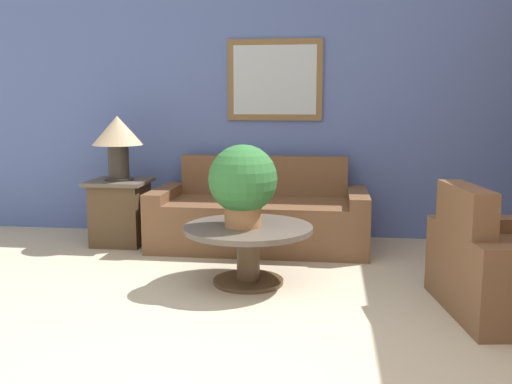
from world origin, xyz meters
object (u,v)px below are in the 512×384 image
Objects in this scene: coffee_table at (248,242)px; potted_plant_on_table at (243,182)px; couch_main at (260,217)px; side_table at (120,211)px; table_lamp at (118,136)px.

potted_plant_on_table is (-0.04, -0.03, 0.45)m from coffee_table.
coffee_table is at bearing -87.26° from couch_main.
coffee_table is at bearing 35.52° from potted_plant_on_table.
side_table is 1.02× the size of potted_plant_on_table.
coffee_table is 1.89m from table_lamp.
coffee_table is 1.75m from side_table.
table_lamp is (-1.40, 1.05, 0.71)m from coffee_table.
couch_main is at bearing 3.39° from side_table.
table_lamp is at bearing -176.61° from couch_main.
side_table is at bearing 141.70° from potted_plant_on_table.
potted_plant_on_table reaches higher than side_table.
table_lamp is 1.00× the size of potted_plant_on_table.
table_lamp reaches higher than side_table.
potted_plant_on_table reaches higher than coffee_table.
table_lamp reaches higher than coffee_table.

